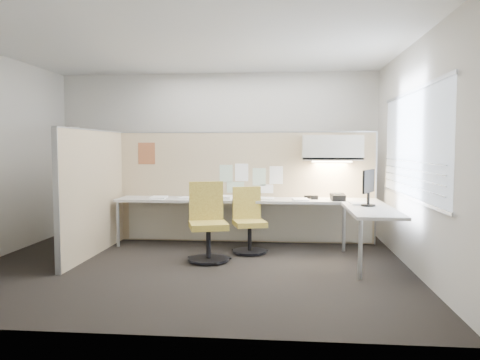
# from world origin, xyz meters

# --- Properties ---
(floor) EXTENTS (5.50, 4.50, 0.01)m
(floor) POSITION_xyz_m (0.00, 0.00, -0.01)
(floor) COLOR black
(floor) RESTS_ON ground
(ceiling) EXTENTS (5.50, 4.50, 0.01)m
(ceiling) POSITION_xyz_m (0.00, 0.00, 2.80)
(ceiling) COLOR white
(ceiling) RESTS_ON wall_back
(wall_back) EXTENTS (5.50, 0.02, 2.80)m
(wall_back) POSITION_xyz_m (0.00, 2.25, 1.40)
(wall_back) COLOR beige
(wall_back) RESTS_ON ground
(wall_front) EXTENTS (5.50, 0.02, 2.80)m
(wall_front) POSITION_xyz_m (0.00, -2.25, 1.40)
(wall_front) COLOR beige
(wall_front) RESTS_ON ground
(wall_right) EXTENTS (0.02, 4.50, 2.80)m
(wall_right) POSITION_xyz_m (2.75, 0.00, 1.40)
(wall_right) COLOR beige
(wall_right) RESTS_ON ground
(window_pane) EXTENTS (0.01, 2.80, 1.30)m
(window_pane) POSITION_xyz_m (2.73, 0.00, 1.55)
(window_pane) COLOR #A8B5C3
(window_pane) RESTS_ON wall_right
(partition_back) EXTENTS (4.10, 0.06, 1.75)m
(partition_back) POSITION_xyz_m (0.55, 1.60, 0.88)
(partition_back) COLOR tan
(partition_back) RESTS_ON floor
(partition_left) EXTENTS (0.06, 2.20, 1.75)m
(partition_left) POSITION_xyz_m (-1.50, 0.50, 0.88)
(partition_left) COLOR tan
(partition_left) RESTS_ON floor
(desk) EXTENTS (4.00, 2.07, 0.73)m
(desk) POSITION_xyz_m (0.93, 1.13, 0.60)
(desk) COLOR beige
(desk) RESTS_ON floor
(overhead_bin) EXTENTS (0.90, 0.36, 0.38)m
(overhead_bin) POSITION_xyz_m (1.90, 1.39, 1.51)
(overhead_bin) COLOR beige
(overhead_bin) RESTS_ON partition_back
(task_light_strip) EXTENTS (0.60, 0.06, 0.02)m
(task_light_strip) POSITION_xyz_m (1.90, 1.39, 1.30)
(task_light_strip) COLOR #FFEABF
(task_light_strip) RESTS_ON overhead_bin
(pinned_papers) EXTENTS (1.01, 0.00, 0.47)m
(pinned_papers) POSITION_xyz_m (0.63, 1.57, 1.03)
(pinned_papers) COLOR #8CBF8C
(pinned_papers) RESTS_ON partition_back
(poster) EXTENTS (0.28, 0.00, 0.35)m
(poster) POSITION_xyz_m (-1.05, 1.57, 1.42)
(poster) COLOR #DB5C1B
(poster) RESTS_ON partition_back
(chair_left) EXTENTS (0.60, 0.62, 1.04)m
(chair_left) POSITION_xyz_m (0.16, 0.30, 0.48)
(chair_left) COLOR black
(chair_left) RESTS_ON floor
(chair_right) EXTENTS (0.54, 0.55, 0.93)m
(chair_right) POSITION_xyz_m (0.67, 0.83, 0.43)
(chair_right) COLOR black
(chair_right) RESTS_ON floor
(monitor) EXTENTS (0.23, 0.43, 0.49)m
(monitor) POSITION_xyz_m (2.30, 0.51, 1.01)
(monitor) COLOR black
(monitor) RESTS_ON desk
(phone) EXTENTS (0.23, 0.21, 0.12)m
(phone) POSITION_xyz_m (1.97, 1.14, 0.78)
(phone) COLOR black
(phone) RESTS_ON desk
(stapler) EXTENTS (0.15, 0.08, 0.05)m
(stapler) POSITION_xyz_m (1.55, 1.37, 0.76)
(stapler) COLOR black
(stapler) RESTS_ON desk
(tape_dispenser) EXTENTS (0.11, 0.08, 0.06)m
(tape_dispenser) POSITION_xyz_m (1.64, 1.27, 0.76)
(tape_dispenser) COLOR black
(tape_dispenser) RESTS_ON desk
(coat_hook) EXTENTS (0.18, 0.44, 1.34)m
(coat_hook) POSITION_xyz_m (-1.58, -0.07, 1.42)
(coat_hook) COLOR silver
(coat_hook) RESTS_ON partition_left
(paper_stack_0) EXTENTS (0.25, 0.31, 0.03)m
(paper_stack_0) POSITION_xyz_m (-0.76, 1.22, 0.74)
(paper_stack_0) COLOR white
(paper_stack_0) RESTS_ON desk
(paper_stack_1) EXTENTS (0.26, 0.32, 0.02)m
(paper_stack_1) POSITION_xyz_m (-0.30, 1.24, 0.74)
(paper_stack_1) COLOR white
(paper_stack_1) RESTS_ON desk
(paper_stack_2) EXTENTS (0.24, 0.31, 0.04)m
(paper_stack_2) POSITION_xyz_m (0.25, 1.25, 0.75)
(paper_stack_2) COLOR white
(paper_stack_2) RESTS_ON desk
(paper_stack_3) EXTENTS (0.25, 0.32, 0.01)m
(paper_stack_3) POSITION_xyz_m (0.90, 1.31, 0.74)
(paper_stack_3) COLOR white
(paper_stack_3) RESTS_ON desk
(paper_stack_4) EXTENTS (0.26, 0.32, 0.02)m
(paper_stack_4) POSITION_xyz_m (1.42, 1.17, 0.74)
(paper_stack_4) COLOR white
(paper_stack_4) RESTS_ON desk
(paper_stack_5) EXTENTS (0.25, 0.31, 0.02)m
(paper_stack_5) POSITION_xyz_m (2.21, 0.73, 0.74)
(paper_stack_5) COLOR white
(paper_stack_5) RESTS_ON desk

